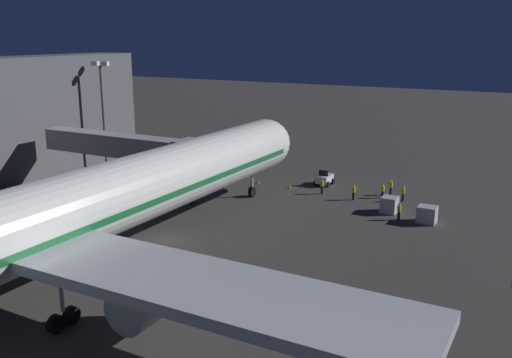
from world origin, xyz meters
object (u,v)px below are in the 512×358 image
Objects in this scene: ground_crew_under_port_wing at (399,211)px; traffic_cone_nose_port at (290,186)px; airliner_at_gate at (46,222)px; jet_bridge at (134,147)px; baggage_container_mid_row at (427,215)px; baggage_tug_spare at (324,179)px; apron_floodlight_mast at (103,105)px; ground_crew_marshaller_fwd at (322,186)px; ground_crew_by_tug at (354,191)px; ground_crew_walking_aft at (383,190)px; ground_crew_near_nose_gear at (391,187)px; ground_crew_by_belt_loader at (403,192)px; traffic_cone_nose_starboard at (258,182)px; baggage_container_near_belt at (389,205)px.

ground_crew_under_port_wing is 16.03m from traffic_cone_nose_port.
airliner_at_gate is 34.13m from ground_crew_under_port_wing.
jet_bridge is 12.55× the size of baggage_container_mid_row.
apron_floodlight_mast is at bearing 10.52° from baggage_tug_spare.
ground_crew_marshaller_fwd is 4.14m from ground_crew_by_tug.
baggage_tug_spare is at bearing -37.82° from ground_crew_under_port_wing.
airliner_at_gate is at bearing 69.64° from ground_crew_walking_aft.
airliner_at_gate reaches higher than ground_crew_near_nose_gear.
ground_crew_walking_aft is (2.41, -0.24, -0.11)m from ground_crew_by_belt_loader.
ground_crew_under_port_wing is (-3.28, 8.63, -0.03)m from ground_crew_near_nose_gear.
ground_crew_near_nose_gear is 1.72m from ground_crew_walking_aft.
airliner_at_gate reaches higher than jet_bridge.
airliner_at_gate is 40.50m from ground_crew_near_nose_gear.
baggage_container_mid_row is at bearing 126.23° from ground_crew_near_nose_gear.
baggage_container_mid_row is at bearing -169.80° from ground_crew_under_port_wing.
apron_floodlight_mast reaches higher than ground_crew_by_belt_loader.
traffic_cone_nose_port is 1.00× the size of traffic_cone_nose_starboard.
ground_crew_walking_aft is 3.04× the size of traffic_cone_nose_starboard.
baggage_container_mid_row is at bearing 163.61° from traffic_cone_nose_port.
jet_bridge is at bearing 24.03° from ground_crew_by_belt_loader.
ground_crew_marshaller_fwd reaches higher than ground_crew_under_port_wing.
traffic_cone_nose_port is (17.66, -5.20, -0.57)m from baggage_container_mid_row.
jet_bridge reaches higher than ground_crew_by_belt_loader.
traffic_cone_nose_port is (-14.42, -11.43, -5.43)m from jet_bridge.
baggage_container_near_belt is at bearing -19.55° from baggage_container_mid_row.
ground_crew_under_port_wing is at bearing 127.89° from baggage_container_near_belt.
traffic_cone_nose_port is at bearing 180.00° from traffic_cone_nose_starboard.
airliner_at_gate is 28.34× the size of baggage_tug_spare.
traffic_cone_nose_starboard is (8.86, -0.49, -0.73)m from ground_crew_marshaller_fwd.
baggage_container_mid_row is at bearing 122.89° from ground_crew_by_belt_loader.
jet_bridge is 12.54× the size of ground_crew_marshaller_fwd.
ground_crew_marshaller_fwd is 11.73m from ground_crew_under_port_wing.
ground_crew_under_port_wing is at bearing -168.92° from jet_bridge.
ground_crew_by_belt_loader is 3.40× the size of traffic_cone_nose_starboard.
traffic_cone_nose_starboard is at bearing -11.70° from baggage_container_near_belt.
jet_bridge is 30.18m from ground_crew_near_nose_gear.
airliner_at_gate reaches higher than baggage_tug_spare.
ground_crew_near_nose_gear reaches higher than ground_crew_marshaller_fwd.
airliner_at_gate reaches higher than ground_crew_under_port_wing.
ground_crew_by_belt_loader reaches higher than baggage_container_near_belt.
traffic_cone_nose_starboard is at bearing -174.57° from apron_floodlight_mast.
jet_bridge is 12.23× the size of ground_crew_by_belt_loader.
traffic_cone_nose_starboard is (-10.02, -11.43, -5.43)m from jet_bridge.
ground_crew_under_port_wing is at bearing 175.36° from apron_floodlight_mast.
apron_floodlight_mast is at bearing -34.76° from jet_bridge.
ground_crew_walking_aft is (-8.07, 2.21, 0.14)m from baggage_tug_spare.
ground_crew_marshaller_fwd is 3.31× the size of traffic_cone_nose_port.
apron_floodlight_mast is at bearing 7.47° from ground_crew_near_nose_gear.
baggage_container_near_belt is 4.49m from baggage_container_mid_row.
ground_crew_near_nose_gear reaches higher than traffic_cone_nose_port.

